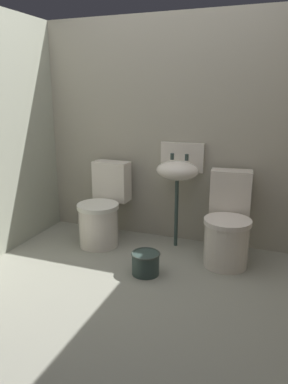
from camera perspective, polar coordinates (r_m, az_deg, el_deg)
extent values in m
cube|color=gray|center=(2.89, -1.97, -15.71)|extent=(3.10, 2.59, 0.08)
cube|color=#A49F8D|center=(3.58, 4.95, 9.35)|extent=(3.10, 0.10, 2.15)
cylinder|color=silver|center=(3.56, -7.17, -5.45)|extent=(0.39, 0.39, 0.38)
cylinder|color=silver|center=(3.49, -7.29, -2.23)|extent=(0.41, 0.41, 0.04)
cube|color=silver|center=(3.69, -5.10, 1.74)|extent=(0.37, 0.19, 0.40)
cylinder|color=silver|center=(3.22, 12.84, -8.09)|extent=(0.41, 0.41, 0.38)
cylinder|color=silver|center=(3.14, 13.07, -4.57)|extent=(0.43, 0.43, 0.04)
cube|color=silver|center=(3.37, 13.50, 0.01)|extent=(0.37, 0.21, 0.40)
cylinder|color=#2F403B|center=(3.49, 5.12, -3.40)|extent=(0.04, 0.04, 0.66)
ellipsoid|color=silver|center=(3.37, 5.29, 3.37)|extent=(0.40, 0.32, 0.18)
cube|color=silver|center=(3.51, 6.04, 5.49)|extent=(0.42, 0.04, 0.28)
cylinder|color=#2F403B|center=(3.43, 4.47, 5.62)|extent=(0.04, 0.04, 0.06)
cylinder|color=#2F403B|center=(3.39, 6.75, 5.45)|extent=(0.04, 0.04, 0.06)
cylinder|color=#2F403B|center=(3.04, 0.25, -11.23)|extent=(0.23, 0.23, 0.18)
torus|color=#353F39|center=(3.00, 0.26, -9.70)|extent=(0.24, 0.24, 0.02)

